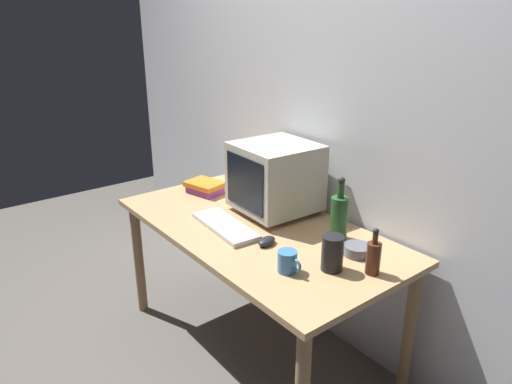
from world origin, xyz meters
TOP-DOWN VIEW (x-y plane):
  - ground_plane at (0.00, 0.00)m, footprint 6.00×6.00m
  - back_wall at (0.00, 0.45)m, footprint 4.00×0.08m
  - desk at (0.00, 0.00)m, footprint 1.52×0.79m
  - crt_monitor at (-0.08, 0.19)m, footprint 0.40×0.40m
  - keyboard at (-0.07, -0.14)m, footprint 0.43×0.18m
  - computer_mouse at (0.19, -0.09)m, footprint 0.08×0.11m
  - bottle_tall at (0.34, 0.21)m, footprint 0.08×0.08m
  - bottle_short at (0.64, 0.09)m, footprint 0.06×0.06m
  - book_stack at (-0.55, 0.05)m, footprint 0.24×0.20m
  - mug at (0.42, -0.17)m, footprint 0.12×0.08m
  - cd_spindle at (0.51, 0.16)m, footprint 0.12×0.12m
  - metal_canister at (0.52, -0.02)m, footprint 0.09×0.09m

SIDE VIEW (x-z plane):
  - ground_plane at x=0.00m, z-range 0.00..0.00m
  - desk at x=0.00m, z-range 0.28..1.00m
  - keyboard at x=-0.07m, z-range 0.72..0.75m
  - computer_mouse at x=0.19m, z-range 0.72..0.76m
  - cd_spindle at x=0.51m, z-range 0.72..0.77m
  - book_stack at x=-0.55m, z-range 0.73..0.79m
  - mug at x=0.42m, z-range 0.72..0.81m
  - bottle_short at x=0.64m, z-range 0.70..0.90m
  - metal_canister at x=0.52m, z-range 0.72..0.87m
  - bottle_tall at x=0.34m, z-range 0.69..0.99m
  - crt_monitor at x=-0.08m, z-range 0.73..1.10m
  - back_wall at x=0.00m, z-range 0.00..2.50m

